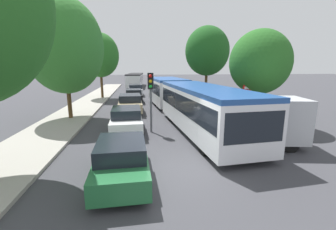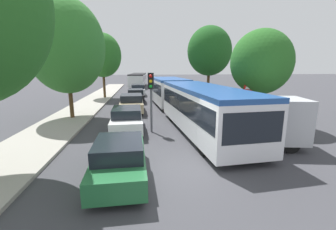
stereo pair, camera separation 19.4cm
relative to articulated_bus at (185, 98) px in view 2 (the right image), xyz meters
name	(u,v)px [view 2 (the right image)]	position (x,y,z in m)	size (l,w,h in m)	color
ground_plane	(175,169)	(-1.93, -8.31, -1.53)	(200.00, 200.00, 0.00)	#3D3D42
kerb_strip_left	(94,100)	(-8.37, 9.50, -1.46)	(3.20, 45.62, 0.14)	#9E998E
articulated_bus	(185,98)	(0.00, 0.00, 0.00)	(4.25, 18.00, 2.65)	silver
city_bus_rear	(138,79)	(-3.80, 27.31, -0.11)	(3.25, 11.52, 2.45)	silver
queued_car_green	(120,159)	(-3.88, -8.82, -0.83)	(1.80, 4.00, 1.37)	#236638
queued_car_white	(127,119)	(-3.99, -3.02, -0.81)	(1.86, 4.14, 1.42)	white
queued_car_tan	(132,103)	(-3.96, 2.58, -0.77)	(1.97, 4.39, 1.51)	tan
queued_car_black	(136,95)	(-3.77, 8.18, -0.82)	(1.82, 4.05, 1.39)	black
queued_car_silver	(138,90)	(-3.64, 13.90, -0.80)	(1.88, 4.19, 1.44)	#B7BABF
white_van	(253,121)	(2.09, -6.27, -0.29)	(5.26, 2.78, 2.31)	#B7BABF
traffic_light	(151,89)	(-2.58, -3.40, 0.97)	(0.35, 0.38, 3.40)	#56595E
no_entry_sign	(248,97)	(3.43, -2.94, 0.35)	(0.70, 0.08, 2.82)	#56595E
direction_sign_post	(261,85)	(4.72, -1.94, 1.04)	(0.15, 1.40, 3.60)	#56595E
tree_left_mid	(65,49)	(-8.17, 0.47, 3.40)	(5.17, 5.17, 8.29)	#51381E
tree_left_far	(102,56)	(-7.56, 11.46, 3.36)	(4.29, 4.29, 7.53)	#51381E
tree_right_near	(261,62)	(4.39, -2.34, 2.47)	(3.78, 3.78, 6.03)	#51381E
tree_right_mid	(209,51)	(4.62, 9.67, 3.93)	(4.97, 4.97, 8.23)	#51381E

